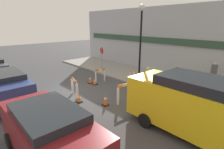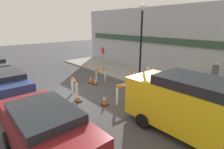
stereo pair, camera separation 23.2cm
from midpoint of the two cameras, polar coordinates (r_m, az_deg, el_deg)
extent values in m
plane|color=#424244|center=(10.84, -15.86, -6.81)|extent=(60.00, 60.00, 0.00)
cube|color=gray|center=(14.60, 7.07, -0.06)|extent=(18.00, 3.84, 0.11)
cube|color=#A3A8B2|center=(15.66, 12.29, 10.85)|extent=(18.00, 0.12, 5.50)
cube|color=#2D4738|center=(15.57, 12.06, 11.02)|extent=(16.20, 0.10, 0.50)
cylinder|color=black|center=(12.85, 8.22, -1.57)|extent=(0.29, 0.29, 0.24)
cylinder|color=black|center=(12.35, 8.65, 8.66)|extent=(0.13, 0.13, 4.85)
sphere|color=silver|center=(12.28, 9.20, 20.75)|extent=(0.44, 0.44, 0.44)
cylinder|color=gray|center=(15.66, -3.76, 5.13)|extent=(0.06, 0.06, 2.00)
cylinder|color=red|center=(15.54, -3.81, 7.77)|extent=(0.59, 0.15, 0.60)
cube|color=white|center=(13.03, -2.95, -0.36)|extent=(0.14, 0.10, 0.81)
cube|color=white|center=(12.80, -5.84, -0.74)|extent=(0.14, 0.10, 0.81)
cube|color=orange|center=(12.78, -4.43, 1.52)|extent=(0.25, 0.73, 0.15)
cube|color=white|center=(12.78, -4.43, 1.52)|extent=(0.10, 0.23, 0.14)
cube|color=white|center=(10.97, -13.40, -3.79)|extent=(0.09, 0.14, 0.91)
cube|color=white|center=(10.15, -11.97, -5.37)|extent=(0.09, 0.14, 0.91)
cube|color=orange|center=(10.38, -12.90, -1.82)|extent=(0.95, 0.25, 0.15)
cube|color=white|center=(10.38, -12.90, -1.82)|extent=(0.29, 0.10, 0.14)
cube|color=white|center=(9.20, 1.23, -7.19)|extent=(0.14, 0.07, 0.95)
cube|color=white|center=(9.74, 5.51, -5.90)|extent=(0.14, 0.07, 0.95)
cube|color=orange|center=(9.26, 3.49, -3.40)|extent=(0.13, 0.97, 0.15)
cube|color=white|center=(9.26, 3.49, -3.40)|extent=(0.06, 0.29, 0.13)
cube|color=white|center=(11.50, 7.61, -2.52)|extent=(0.10, 0.14, 0.92)
cube|color=white|center=(12.20, 5.48, -1.34)|extent=(0.10, 0.14, 0.92)
cube|color=orange|center=(11.69, 6.60, 0.57)|extent=(0.88, 0.31, 0.15)
cube|color=white|center=(11.69, 6.60, 0.57)|extent=(0.27, 0.11, 0.14)
cube|color=black|center=(9.35, -2.85, -9.85)|extent=(0.30, 0.30, 0.04)
cone|color=orange|center=(9.22, -2.88, -8.08)|extent=(0.22, 0.23, 0.60)
cylinder|color=white|center=(9.21, -2.88, -7.91)|extent=(0.13, 0.13, 0.08)
cube|color=black|center=(9.87, -11.31, -8.72)|extent=(0.30, 0.30, 0.04)
cone|color=orange|center=(9.77, -11.38, -7.47)|extent=(0.23, 0.22, 0.43)
cylinder|color=white|center=(9.76, -11.39, -7.35)|extent=(0.13, 0.13, 0.06)
cube|color=black|center=(11.08, 5.94, -5.61)|extent=(0.30, 0.30, 0.04)
cone|color=orange|center=(10.97, 5.99, -4.16)|extent=(0.22, 0.22, 0.56)
cylinder|color=white|center=(10.96, 5.99, -4.02)|extent=(0.13, 0.13, 0.08)
cube|color=black|center=(12.40, -6.19, -3.19)|extent=(0.30, 0.30, 0.04)
cone|color=orange|center=(12.33, -6.22, -2.20)|extent=(0.23, 0.22, 0.42)
cylinder|color=white|center=(12.32, -6.23, -2.10)|extent=(0.13, 0.13, 0.06)
cube|color=black|center=(12.74, -7.65, -2.71)|extent=(0.30, 0.30, 0.04)
cone|color=orange|center=(12.65, -7.70, -1.43)|extent=(0.23, 0.22, 0.56)
cylinder|color=white|center=(12.64, -7.71, -1.31)|extent=(0.13, 0.13, 0.08)
cylinder|color=#33333D|center=(11.06, 10.81, -3.81)|extent=(0.34, 0.34, 0.78)
cylinder|color=yellow|center=(10.84, 11.01, -0.26)|extent=(0.47, 0.47, 0.65)
sphere|color=beige|center=(10.73, 11.14, 1.96)|extent=(0.31, 0.31, 0.22)
cylinder|color=#33333D|center=(12.93, 29.44, -2.08)|extent=(0.29, 0.29, 0.84)
cylinder|color=#4C4C51|center=(12.74, 29.91, 1.21)|extent=(0.41, 0.41, 0.70)
sphere|color=#DBAD89|center=(12.64, 30.20, 3.17)|extent=(0.22, 0.22, 0.20)
cylinder|color=black|center=(14.90, -31.04, -1.03)|extent=(0.60, 0.18, 0.60)
cylinder|color=black|center=(17.35, -32.83, 0.87)|extent=(0.60, 0.18, 0.60)
cube|color=navy|center=(10.88, -31.76, -3.67)|extent=(4.33, 1.68, 1.16)
cube|color=#1E2328|center=(10.73, -32.21, -0.76)|extent=(2.38, 1.55, 0.52)
cylinder|color=black|center=(10.01, -24.99, -7.87)|extent=(0.60, 0.18, 0.60)
cylinder|color=black|center=(12.47, -28.85, -3.74)|extent=(0.60, 0.18, 0.60)
cube|color=maroon|center=(6.01, -20.75, -17.64)|extent=(4.35, 1.76, 1.17)
cube|color=#1E2328|center=(5.72, -21.35, -12.72)|extent=(2.39, 1.62, 0.53)
cylinder|color=black|center=(7.66, -18.00, -14.66)|extent=(0.60, 0.18, 0.60)
cylinder|color=black|center=(7.28, -31.27, -18.19)|extent=(0.60, 0.18, 0.60)
cube|color=yellow|center=(7.21, 25.79, -10.15)|extent=(5.43, 1.94, 1.65)
cube|color=#1E2328|center=(6.91, 26.63, -3.97)|extent=(2.98, 1.79, 0.70)
cylinder|color=black|center=(8.99, 17.56, -9.80)|extent=(0.60, 0.18, 0.60)
cylinder|color=black|center=(7.54, 9.77, -14.58)|extent=(0.60, 0.18, 0.60)
camera|label=1|loc=(0.12, -90.59, -0.17)|focal=28.00mm
camera|label=2|loc=(0.12, 89.41, 0.17)|focal=28.00mm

